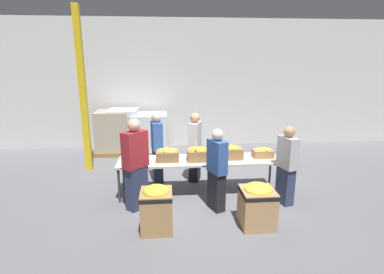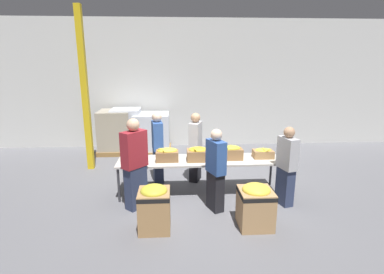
# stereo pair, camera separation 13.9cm
# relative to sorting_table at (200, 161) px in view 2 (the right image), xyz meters

# --- Properties ---
(ground_plane) EXTENTS (30.00, 30.00, 0.00)m
(ground_plane) POSITION_rel_sorting_table_xyz_m (0.00, 0.00, -0.70)
(ground_plane) COLOR slate
(wall_back) EXTENTS (16.00, 0.08, 4.00)m
(wall_back) POSITION_rel_sorting_table_xyz_m (0.00, 3.77, 1.30)
(wall_back) COLOR silver
(wall_back) RESTS_ON ground_plane
(sorting_table) EXTENTS (3.37, 0.77, 0.74)m
(sorting_table) POSITION_rel_sorting_table_xyz_m (0.00, 0.00, 0.00)
(sorting_table) COLOR beige
(sorting_table) RESTS_ON ground_plane
(banana_box_0) EXTENTS (0.44, 0.30, 0.32)m
(banana_box_0) POSITION_rel_sorting_table_xyz_m (-1.32, 0.09, 0.19)
(banana_box_0) COLOR olive
(banana_box_0) RESTS_ON sorting_table
(banana_box_1) EXTENTS (0.46, 0.31, 0.29)m
(banana_box_1) POSITION_rel_sorting_table_xyz_m (-0.67, -0.04, 0.18)
(banana_box_1) COLOR olive
(banana_box_1) RESTS_ON sorting_table
(banana_box_2) EXTENTS (0.45, 0.35, 0.30)m
(banana_box_2) POSITION_rel_sorting_table_xyz_m (-0.04, -0.06, 0.19)
(banana_box_2) COLOR olive
(banana_box_2) RESTS_ON sorting_table
(banana_box_3) EXTENTS (0.47, 0.28, 0.30)m
(banana_box_3) POSITION_rel_sorting_table_xyz_m (0.64, -0.01, 0.19)
(banana_box_3) COLOR olive
(banana_box_3) RESTS_ON sorting_table
(banana_box_4) EXTENTS (0.41, 0.31, 0.23)m
(banana_box_4) POSITION_rel_sorting_table_xyz_m (1.34, 0.04, 0.15)
(banana_box_4) COLOR #A37A4C
(banana_box_4) RESTS_ON sorting_table
(volunteer_0) EXTENTS (0.29, 0.47, 1.63)m
(volunteer_0) POSITION_rel_sorting_table_xyz_m (-0.90, 0.70, 0.11)
(volunteer_0) COLOR #2D3856
(volunteer_0) RESTS_ON ground_plane
(volunteer_1) EXTENTS (0.48, 0.50, 1.73)m
(volunteer_1) POSITION_rel_sorting_table_xyz_m (-1.26, -0.58, 0.16)
(volunteer_1) COLOR #2D3856
(volunteer_1) RESTS_ON ground_plane
(volunteer_2) EXTENTS (0.35, 0.46, 1.55)m
(volunteer_2) POSITION_rel_sorting_table_xyz_m (0.23, -0.75, 0.07)
(volunteer_2) COLOR black
(volunteer_2) RESTS_ON ground_plane
(volunteer_3) EXTENTS (0.31, 0.46, 1.55)m
(volunteer_3) POSITION_rel_sorting_table_xyz_m (1.60, -0.61, 0.07)
(volunteer_3) COLOR #2D3856
(volunteer_3) RESTS_ON ground_plane
(volunteer_4) EXTENTS (0.34, 0.48, 1.60)m
(volunteer_4) POSITION_rel_sorting_table_xyz_m (-0.04, 0.71, 0.09)
(volunteer_4) COLOR black
(volunteer_4) RESTS_ON ground_plane
(donation_bin_0) EXTENTS (0.51, 0.51, 0.78)m
(donation_bin_0) POSITION_rel_sorting_table_xyz_m (-0.86, -1.38, -0.28)
(donation_bin_0) COLOR #A37A4C
(donation_bin_0) RESTS_ON ground_plane
(donation_bin_1) EXTENTS (0.55, 0.55, 0.76)m
(donation_bin_1) POSITION_rel_sorting_table_xyz_m (0.82, -1.38, -0.30)
(donation_bin_1) COLOR tan
(donation_bin_1) RESTS_ON ground_plane
(support_pillar) EXTENTS (0.15, 0.15, 4.00)m
(support_pillar) POSITION_rel_sorting_table_xyz_m (-2.70, 1.67, 1.30)
(support_pillar) COLOR gold
(support_pillar) RESTS_ON ground_plane
(pallet_stack_0) EXTENTS (0.94, 0.94, 1.32)m
(pallet_stack_0) POSITION_rel_sorting_table_xyz_m (-1.97, 3.15, -0.05)
(pallet_stack_0) COLOR olive
(pallet_stack_0) RESTS_ON ground_plane
(pallet_stack_1) EXTENTS (1.13, 1.13, 1.19)m
(pallet_stack_1) POSITION_rel_sorting_table_xyz_m (-1.20, 3.04, -0.12)
(pallet_stack_1) COLOR olive
(pallet_stack_1) RESTS_ON ground_plane
(pallet_stack_2) EXTENTS (1.02, 1.02, 1.28)m
(pallet_stack_2) POSITION_rel_sorting_table_xyz_m (-2.30, 3.08, -0.07)
(pallet_stack_2) COLOR olive
(pallet_stack_2) RESTS_ON ground_plane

